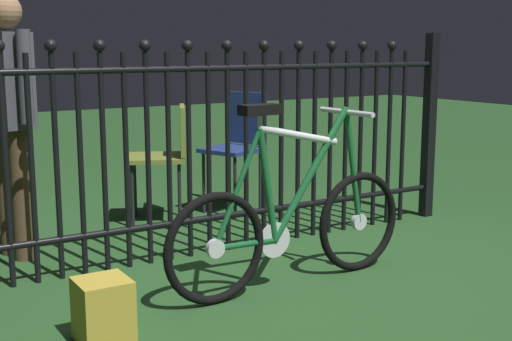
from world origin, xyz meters
TOP-DOWN VIEW (x-y plane):
  - ground_plane at (0.00, 0.00)m, footprint 20.00×20.00m
  - iron_fence at (-0.08, 0.57)m, footprint 3.46×0.07m
  - bicycle at (0.03, -0.15)m, footprint 1.45×0.40m
  - chair_olive at (0.04, 1.39)m, footprint 0.52×0.52m
  - chair_navy at (0.63, 1.43)m, footprint 0.48×0.48m
  - person_visitor at (-1.05, 1.09)m, footprint 0.25×0.46m
  - display_crate at (-1.02, -0.31)m, footprint 0.21×0.21m

SIDE VIEW (x-z plane):
  - ground_plane at x=0.00m, z-range 0.00..0.00m
  - display_crate at x=-1.02m, z-range 0.00..0.27m
  - bicycle at x=0.03m, z-range -0.14..0.80m
  - chair_olive at x=0.04m, z-range 0.10..0.90m
  - chair_navy at x=0.63m, z-range 0.10..0.97m
  - iron_fence at x=-0.08m, z-range 0.01..1.30m
  - person_visitor at x=-1.05m, z-range 0.13..1.63m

